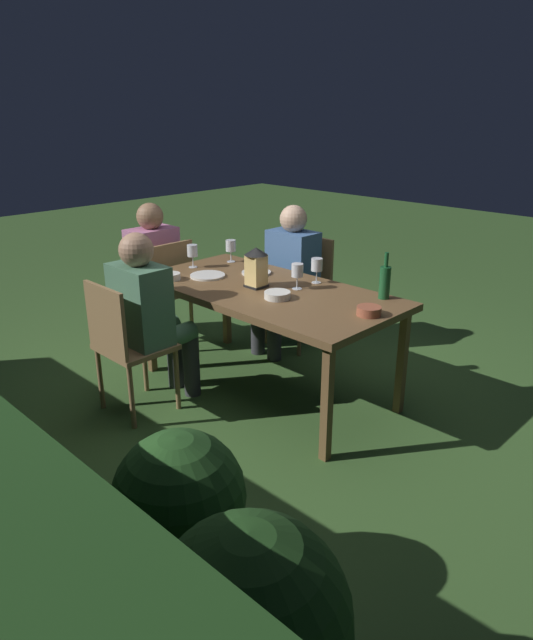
{
  "coord_description": "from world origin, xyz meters",
  "views": [
    {
      "loc": [
        -2.5,
        2.56,
        1.85
      ],
      "look_at": [
        0.0,
        0.0,
        0.51
      ],
      "focal_mm": 32.21,
      "sensor_mm": 36.0,
      "label": 1
    }
  ],
  "objects": [
    {
      "name": "dining_table",
      "position": [
        0.0,
        0.0,
        0.68
      ],
      "size": [
        1.78,
        0.89,
        0.73
      ],
      "color": "brown",
      "rests_on": "ground"
    },
    {
      "name": "plate_b",
      "position": [
        0.49,
        0.09,
        0.74
      ],
      "size": [
        0.24,
        0.24,
        0.01
      ],
      "primitive_type": "cylinder",
      "color": "white",
      "rests_on": "dining_table"
    },
    {
      "name": "lantern_centerpiece",
      "position": [
        0.07,
        0.02,
        0.88
      ],
      "size": [
        0.15,
        0.15,
        0.27
      ],
      "color": "black",
      "rests_on": "dining_table"
    },
    {
      "name": "wine_glass_a",
      "position": [
        0.67,
        -0.3,
        0.85
      ],
      "size": [
        0.08,
        0.08,
        0.17
      ],
      "color": "silver",
      "rests_on": "dining_table"
    },
    {
      "name": "wine_glass_b",
      "position": [
        -0.15,
        -0.33,
        0.85
      ],
      "size": [
        0.08,
        0.08,
        0.17
      ],
      "color": "silver",
      "rests_on": "dining_table"
    },
    {
      "name": "potted_plant_by_hedge",
      "position": [
        -1.65,
        1.75,
        0.51
      ],
      "size": [
        0.57,
        0.57,
        0.84
      ],
      "color": "#9E5133",
      "rests_on": "ground"
    },
    {
      "name": "person_in_pink",
      "position": [
        1.34,
        0.0,
        0.64
      ],
      "size": [
        0.48,
        0.38,
        1.15
      ],
      "color": "#C675A3",
      "rests_on": "ground"
    },
    {
      "name": "chair_side_left_b",
      "position": [
        0.4,
        -0.84,
        0.49
      ],
      "size": [
        0.42,
        0.4,
        0.87
      ],
      "color": "#937047",
      "rests_on": "ground"
    },
    {
      "name": "plate_a",
      "position": [
        0.3,
        -0.2,
        0.74
      ],
      "size": [
        0.21,
        0.21,
        0.01
      ],
      "primitive_type": "cylinder",
      "color": "silver",
      "rests_on": "dining_table"
    },
    {
      "name": "chair_side_right_b",
      "position": [
        0.4,
        0.84,
        0.49
      ],
      "size": [
        0.42,
        0.4,
        0.87
      ],
      "color": "#937047",
      "rests_on": "ground"
    },
    {
      "name": "person_in_blue",
      "position": [
        0.4,
        -0.64,
        0.64
      ],
      "size": [
        0.38,
        0.47,
        1.15
      ],
      "color": "#426699",
      "rests_on": "ground"
    },
    {
      "name": "chair_head_far",
      "position": [
        1.14,
        0.0,
        0.49
      ],
      "size": [
        0.4,
        0.42,
        0.87
      ],
      "color": "#937047",
      "rests_on": "ground"
    },
    {
      "name": "bowl_olives",
      "position": [
        -0.77,
        -0.04,
        0.76
      ],
      "size": [
        0.14,
        0.14,
        0.05
      ],
      "color": "#9E5138",
      "rests_on": "dining_table"
    },
    {
      "name": "bowl_bread",
      "position": [
        0.61,
        0.31,
        0.76
      ],
      "size": [
        0.13,
        0.13,
        0.05
      ],
      "color": "silver",
      "rests_on": "dining_table"
    },
    {
      "name": "wine_glass_d",
      "position": [
        0.75,
        0.01,
        0.85
      ],
      "size": [
        0.08,
        0.08,
        0.17
      ],
      "color": "silver",
      "rests_on": "dining_table"
    },
    {
      "name": "ground_plane",
      "position": [
        0.0,
        0.0,
        0.0
      ],
      "size": [
        16.0,
        16.0,
        0.0
      ],
      "primitive_type": "plane",
      "color": "#385B28"
    },
    {
      "name": "bowl_salad",
      "position": [
        -0.19,
        0.1,
        0.76
      ],
      "size": [
        0.16,
        0.16,
        0.04
      ],
      "color": "silver",
      "rests_on": "dining_table"
    },
    {
      "name": "green_bottle_on_table",
      "position": [
        -0.66,
        -0.36,
        0.84
      ],
      "size": [
        0.07,
        0.07,
        0.29
      ],
      "color": "#195128",
      "rests_on": "dining_table"
    },
    {
      "name": "person_in_green",
      "position": [
        0.4,
        0.64,
        0.64
      ],
      "size": [
        0.38,
        0.47,
        1.15
      ],
      "color": "#4C7A5B",
      "rests_on": "ground"
    },
    {
      "name": "wine_glass_c",
      "position": [
        -0.15,
        -0.13,
        0.85
      ],
      "size": [
        0.08,
        0.08,
        0.17
      ],
      "color": "silver",
      "rests_on": "dining_table"
    },
    {
      "name": "potted_plant_corner",
      "position": [
        -1.04,
        1.52,
        0.45
      ],
      "size": [
        0.5,
        0.5,
        0.75
      ],
      "color": "#9E5133",
      "rests_on": "ground"
    }
  ]
}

